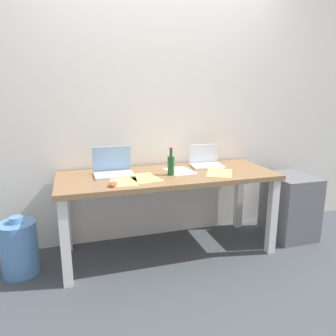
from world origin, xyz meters
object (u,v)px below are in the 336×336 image
(laptop_left, at_px, (113,169))
(desk, at_px, (168,184))
(filing_cabinet, at_px, (289,206))
(computer_mouse, at_px, (113,184))
(water_cooler_jug, at_px, (19,248))
(laptop_right, at_px, (206,162))
(beer_bottle, at_px, (171,165))

(laptop_left, bearing_deg, desk, -11.46)
(desk, bearing_deg, filing_cabinet, -1.82)
(desk, xyz_separation_m, laptop_left, (-0.46, 0.09, 0.15))
(computer_mouse, height_order, water_cooler_jug, computer_mouse)
(laptop_right, bearing_deg, laptop_left, -175.22)
(desk, relative_size, beer_bottle, 7.97)
(water_cooler_jug, bearing_deg, laptop_right, 6.06)
(water_cooler_jug, bearing_deg, desk, 0.45)
(beer_bottle, bearing_deg, laptop_right, 27.24)
(desk, xyz_separation_m, water_cooler_jug, (-1.24, -0.01, -0.42))
(computer_mouse, bearing_deg, water_cooler_jug, -172.36)
(laptop_right, distance_m, computer_mouse, 1.02)
(desk, distance_m, laptop_right, 0.48)
(desk, distance_m, filing_cabinet, 1.30)
(laptop_left, relative_size, beer_bottle, 1.40)
(beer_bottle, bearing_deg, laptop_left, 163.30)
(beer_bottle, xyz_separation_m, filing_cabinet, (1.25, 0.01, -0.51))
(beer_bottle, bearing_deg, filing_cabinet, 0.38)
(water_cooler_jug, bearing_deg, beer_bottle, -1.76)
(desk, relative_size, laptop_right, 5.97)
(laptop_left, distance_m, water_cooler_jug, 0.97)
(beer_bottle, relative_size, water_cooler_jug, 0.49)
(desk, height_order, computer_mouse, computer_mouse)
(beer_bottle, relative_size, computer_mouse, 2.36)
(beer_bottle, bearing_deg, computer_mouse, -159.79)
(laptop_right, xyz_separation_m, beer_bottle, (-0.42, -0.22, 0.05))
(computer_mouse, xyz_separation_m, water_cooler_jug, (-0.74, 0.23, -0.53))
(laptop_left, xyz_separation_m, water_cooler_jug, (-0.78, -0.10, -0.57))
(computer_mouse, bearing_deg, beer_bottle, 45.08)
(computer_mouse, relative_size, water_cooler_jug, 0.21)
(computer_mouse, bearing_deg, filing_cabinet, 31.29)
(computer_mouse, distance_m, filing_cabinet, 1.83)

